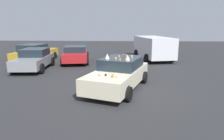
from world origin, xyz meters
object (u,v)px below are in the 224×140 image
(parked_sedan_row_back_far, at_px, (35,53))
(parked_sedan_far_right, at_px, (34,59))
(art_car_decorated, at_px, (119,73))
(parked_sedan_row_back_center, at_px, (76,54))
(parked_van_far_left, at_px, (153,47))

(parked_sedan_row_back_far, height_order, parked_sedan_far_right, parked_sedan_row_back_far)
(art_car_decorated, bearing_deg, parked_sedan_far_right, -105.30)
(parked_sedan_row_back_center, xyz_separation_m, parked_sedan_far_right, (-2.68, 2.22, 0.01))
(parked_van_far_left, bearing_deg, art_car_decorated, 149.66)
(parked_sedan_row_back_center, bearing_deg, art_car_decorated, -161.12)
(parked_sedan_far_right, bearing_deg, parked_sedan_row_back_far, -162.02)
(parked_van_far_left, bearing_deg, parked_sedan_far_right, 105.72)
(art_car_decorated, xyz_separation_m, parked_sedan_row_back_center, (6.61, 3.60, -0.04))
(parked_sedan_row_back_far, bearing_deg, parked_sedan_row_back_center, -88.26)
(parked_sedan_row_back_far, bearing_deg, parked_van_far_left, -72.85)
(art_car_decorated, height_order, parked_sedan_row_back_center, art_car_decorated)
(parked_van_far_left, bearing_deg, parked_sedan_row_back_far, 85.99)
(parked_van_far_left, height_order, parked_sedan_far_right, parked_van_far_left)
(parked_sedan_row_back_far, bearing_deg, art_car_decorated, -125.60)
(parked_sedan_row_back_far, relative_size, parked_sedan_far_right, 1.13)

